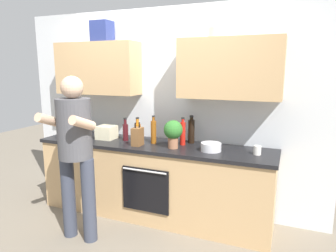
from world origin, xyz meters
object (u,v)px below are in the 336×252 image
object	(u,v)px
bottle_hotsauce	(183,133)
mixing_bowl	(211,147)
bottle_syrup	(153,131)
cup_coffee	(257,150)
knife_block	(137,137)
bottle_water	(74,130)
person_standing	(75,146)
grocery_bag_rice	(107,132)
bottle_wine	(125,131)
bottle_juice	(138,132)
bottle_soy	(191,131)
potted_herb	(173,132)
bottle_oil	(87,128)

from	to	relation	value
bottle_hotsauce	mixing_bowl	distance (m)	0.40
bottle_hotsauce	bottle_syrup	bearing A→B (deg)	-170.89
cup_coffee	knife_block	distance (m)	1.33
cup_coffee	bottle_water	bearing A→B (deg)	-177.49
person_standing	bottle_syrup	world-z (taller)	person_standing
mixing_bowl	grocery_bag_rice	size ratio (longest dim) A/B	1.00
cup_coffee	bottle_wine	bearing A→B (deg)	178.84
bottle_wine	grocery_bag_rice	xyz separation A→B (m)	(-0.27, -0.01, -0.03)
person_standing	bottle_syrup	distance (m)	0.94
bottle_water	bottle_hotsauce	bearing A→B (deg)	7.76
bottle_water	bottle_juice	xyz separation A→B (m)	(0.87, 0.11, 0.01)
bottle_water	bottle_soy	xyz separation A→B (m)	(1.47, 0.31, 0.04)
bottle_syrup	bottle_water	xyz separation A→B (m)	(-1.05, -0.14, -0.03)
person_standing	mixing_bowl	distance (m)	1.42
knife_block	potted_herb	world-z (taller)	potted_herb
mixing_bowl	potted_herb	distance (m)	0.45
person_standing	bottle_hotsauce	size ratio (longest dim) A/B	5.28
bottle_oil	knife_block	xyz separation A→B (m)	(0.91, -0.28, 0.02)
bottle_syrup	bottle_oil	world-z (taller)	bottle_syrup
cup_coffee	knife_block	size ratio (longest dim) A/B	0.35
bottle_oil	cup_coffee	distance (m)	2.24
person_standing	cup_coffee	size ratio (longest dim) A/B	18.04
bottle_juice	potted_herb	size ratio (longest dim) A/B	0.96
bottle_soy	mixing_bowl	size ratio (longest dim) A/B	1.51
bottle_oil	bottle_water	bearing A→B (deg)	-94.68
bottle_wine	knife_block	world-z (taller)	bottle_wine
bottle_hotsauce	bottle_soy	bearing A→B (deg)	62.48
person_standing	bottle_wine	xyz separation A→B (m)	(0.12, 0.79, 0.00)
bottle_wine	bottle_soy	bearing A→B (deg)	13.09
person_standing	bottle_oil	distance (m)	1.06
bottle_hotsauce	grocery_bag_rice	xyz separation A→B (m)	(-0.99, -0.07, -0.06)
bottle_oil	person_standing	bearing A→B (deg)	-59.44
bottle_soy	mixing_bowl	xyz separation A→B (m)	(0.31, -0.25, -0.10)
bottle_soy	knife_block	world-z (taller)	bottle_soy
grocery_bag_rice	bottle_syrup	bearing A→B (deg)	1.30
knife_block	mixing_bowl	bearing A→B (deg)	6.14
bottle_wine	mixing_bowl	distance (m)	1.10
bottle_oil	bottle_hotsauce	size ratio (longest dim) A/B	0.68
bottle_water	bottle_juice	size ratio (longest dim) A/B	0.90
bottle_hotsauce	bottle_soy	distance (m)	0.14
bottle_wine	cup_coffee	world-z (taller)	bottle_wine
bottle_oil	bottle_juice	distance (m)	0.86
mixing_bowl	knife_block	distance (m)	0.85
cup_coffee	mixing_bowl	bearing A→B (deg)	-175.46
mixing_bowl	potted_herb	bearing A→B (deg)	-173.40
bottle_water	potted_herb	xyz separation A→B (m)	(1.36, 0.01, 0.08)
bottle_wine	knife_block	xyz separation A→B (m)	(0.25, -0.16, -0.01)
bottle_oil	potted_herb	distance (m)	1.36
bottle_hotsauce	bottle_soy	size ratio (longest dim) A/B	0.97
bottle_water	grocery_bag_rice	xyz separation A→B (m)	(0.41, 0.12, -0.03)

